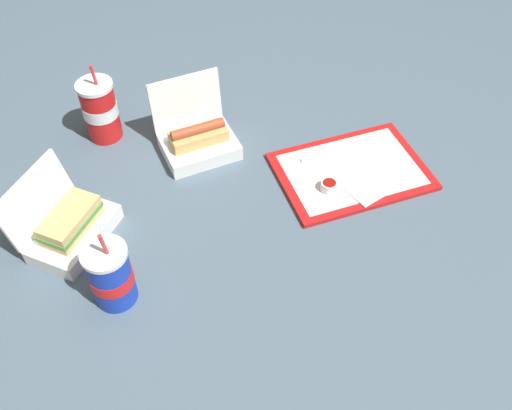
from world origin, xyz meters
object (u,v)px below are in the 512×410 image
ketchup_cup (329,186)px  clamshell_hotdog_front (198,138)px  plastic_fork (323,159)px  food_tray (351,171)px  clamshell_sandwich_right (69,226)px  soda_cup_back (100,110)px  soda_cup_corner (111,275)px

ketchup_cup → clamshell_hotdog_front: (-0.30, 0.21, 0.01)m
plastic_fork → food_tray: bearing=-32.1°
clamshell_sandwich_right → soda_cup_back: 0.36m
soda_cup_corner → soda_cup_back: soda_cup_back is taller
food_tray → clamshell_hotdog_front: clamshell_hotdog_front is taller
food_tray → soda_cup_corner: bearing=-154.9°
food_tray → plastic_fork: (-0.06, 0.05, 0.01)m
clamshell_hotdog_front → clamshell_sandwich_right: 0.40m
food_tray → clamshell_sandwich_right: size_ratio=1.58×
clamshell_hotdog_front → soda_cup_corner: soda_cup_corner is taller
clamshell_hotdog_front → plastic_fork: bearing=-18.6°
soda_cup_back → food_tray: bearing=-22.2°
food_tray → soda_cup_corner: 0.65m
food_tray → ketchup_cup: size_ratio=10.26×
plastic_fork → clamshell_sandwich_right: (-0.62, -0.15, 0.03)m
clamshell_sandwich_right → soda_cup_back: bearing=78.5°
food_tray → ketchup_cup: ketchup_cup is taller
food_tray → ketchup_cup: bearing=-141.8°
ketchup_cup → soda_cup_back: 0.63m
ketchup_cup → clamshell_sandwich_right: clamshell_sandwich_right is taller
clamshell_sandwich_right → plastic_fork: bearing=13.3°
ketchup_cup → clamshell_sandwich_right: (-0.61, -0.04, 0.02)m
soda_cup_back → clamshell_hotdog_front: bearing=-22.7°
clamshell_sandwich_right → ketchup_cup: bearing=3.9°
ketchup_cup → soda_cup_corner: 0.56m
plastic_fork → soda_cup_back: (-0.55, 0.20, 0.07)m
food_tray → soda_cup_back: bearing=157.8°
ketchup_cup → soda_cup_corner: size_ratio=0.19×
clamshell_sandwich_right → clamshell_hotdog_front: bearing=38.7°
ketchup_cup → plastic_fork: bearing=84.1°
plastic_fork → soda_cup_back: size_ratio=0.48×
food_tray → clamshell_hotdog_front: 0.40m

